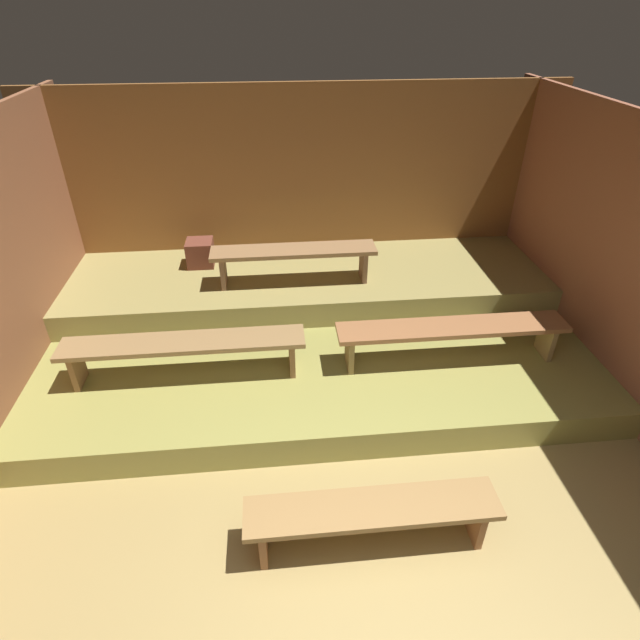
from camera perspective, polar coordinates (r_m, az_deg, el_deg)
name	(u,v)px	position (r m, az deg, el deg)	size (l,w,h in m)	color
ground	(321,399)	(5.04, 0.17, -8.77)	(6.21, 5.32, 0.08)	olive
wall_back	(302,193)	(6.40, -1.98, 13.98)	(6.21, 0.06, 2.49)	brown
wall_right	(629,268)	(5.30, 31.18, 4.95)	(0.06, 5.32, 2.49)	brown
platform_lower	(315,341)	(5.48, -0.59, -2.41)	(5.41, 3.10, 0.29)	olive
platform_middle	(308,282)	(6.01, -1.31, 4.23)	(5.41, 1.50, 0.29)	olive
bench_floor_center	(372,513)	(3.72, 5.84, -20.66)	(1.74, 0.33, 0.40)	olive
bench_lower_left	(184,347)	(4.75, -14.95, -2.92)	(2.17, 0.33, 0.40)	olive
bench_lower_right	(452,331)	(4.95, 14.49, -1.24)	(2.17, 0.33, 0.40)	#915E39
bench_middle_center	(294,255)	(5.58, -2.95, 7.26)	(1.78, 0.33, 0.40)	olive
wooden_crate_middle	(200,253)	(6.19, -13.20, 7.30)	(0.30, 0.30, 0.30)	brown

